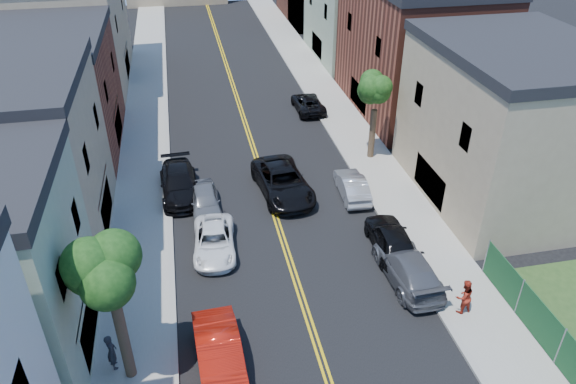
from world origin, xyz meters
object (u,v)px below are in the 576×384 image
pedestrian_right (464,297)px  grey_car_left (205,201)px  grey_car_right (408,267)px  black_car_right (392,239)px  red_sedan (220,358)px  white_pickup (214,241)px  black_suv_lane (283,182)px  silver_car_right (352,186)px  pedestrian_left (112,352)px  dark_car_right_far (308,103)px  black_car_left (179,183)px

pedestrian_right → grey_car_left: bearing=-52.6°
grey_car_right → black_car_right: (0.00, 2.27, 0.05)m
black_car_right → grey_car_left: bearing=-28.6°
red_sedan → white_pickup: red_sedan is taller
white_pickup → black_suv_lane: 6.87m
grey_car_left → silver_car_right: 9.11m
grey_car_right → pedestrian_right: 3.20m
silver_car_right → pedestrian_left: 17.57m
black_car_right → dark_car_right_far: 19.34m
black_car_left → black_suv_lane: 6.50m
dark_car_right_far → white_pickup: bearing=61.1°
black_car_right → white_pickup: bearing=-8.5°
red_sedan → silver_car_right: bearing=49.3°
grey_car_right → pedestrian_right: size_ratio=3.00×
black_car_right → black_car_left: bearing=-33.2°
grey_car_left → black_car_right: bearing=-33.6°
silver_car_right → black_suv_lane: (-4.20, 1.08, 0.16)m
white_pickup → black_car_right: black_car_right is taller
grey_car_right → dark_car_right_far: grey_car_right is taller
black_suv_lane → silver_car_right: bearing=-20.2°
black_suv_lane → pedestrian_right: pedestrian_right is taller
grey_car_right → black_suv_lane: size_ratio=0.87×
grey_car_right → pedestrian_right: bearing=118.2°
grey_car_left → dark_car_right_far: size_ratio=0.90×
black_car_left → grey_car_right: 15.13m
grey_car_left → pedestrian_right: pedestrian_right is taller
red_sedan → pedestrian_right: pedestrian_right is taller
silver_car_right → dark_car_right_far: silver_car_right is taller
silver_car_right → black_suv_lane: 4.34m
silver_car_right → black_suv_lane: black_suv_lane is taller
red_sedan → grey_car_right: red_sedan is taller
red_sedan → black_car_left: bearing=91.9°
black_suv_lane → pedestrian_left: bearing=-134.0°
silver_car_right → pedestrian_right: pedestrian_right is taller
red_sedan → silver_car_right: (9.38, 12.06, -0.15)m
silver_car_right → dark_car_right_far: 13.47m
pedestrian_right → dark_car_right_far: bearing=-94.0°
dark_car_right_far → pedestrian_left: 28.22m
dark_car_right_far → black_car_right: bearing=89.3°
grey_car_right → pedestrian_left: pedestrian_left is taller
white_pickup → grey_car_left: (-0.18, 3.98, 0.07)m
red_sedan → grey_car_right: (9.76, 3.92, -0.07)m
black_car_right → pedestrian_left: pedestrian_left is taller
white_pickup → black_car_right: size_ratio=0.96×
black_car_right → dark_car_right_far: black_car_right is taller
white_pickup → pedestrian_right: bearing=-28.6°
pedestrian_left → pedestrian_right: pedestrian_right is taller
red_sedan → grey_car_right: bearing=19.0°
red_sedan → black_suv_lane: 14.13m
grey_car_left → dark_car_right_far: grey_car_left is taller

